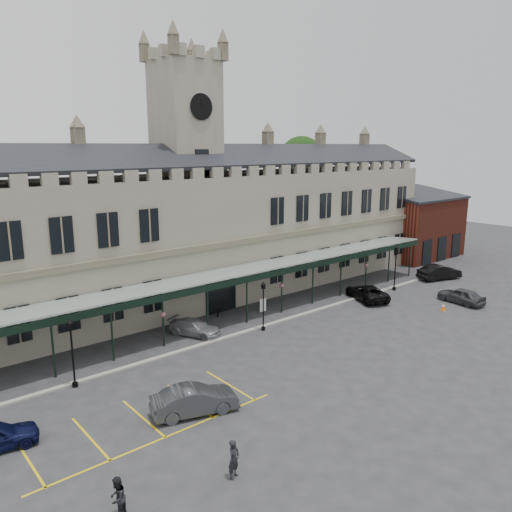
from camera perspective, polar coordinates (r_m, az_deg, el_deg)
ground at (r=37.86m, az=5.94°, el=-10.43°), size 140.00×140.00×0.00m
station_building at (r=48.01m, az=-7.63°, el=2.51°), size 60.00×10.36×17.30m
clock_tower at (r=47.39m, az=-7.92°, el=10.46°), size 5.60×5.60×24.80m
canopy at (r=42.24m, az=-1.28°, el=-4.44°), size 50.00×4.10×4.30m
brick_annex at (r=70.66m, az=17.81°, el=3.32°), size 12.40×8.36×9.23m
kerb at (r=41.56m, az=0.45°, el=-8.14°), size 60.00×0.40×0.12m
parking_markings at (r=29.21m, az=-12.29°, el=-18.06°), size 16.00×6.00×0.01m
tree_behind_mid at (r=59.31m, az=-5.98°, el=10.61°), size 6.00×6.00×16.00m
tree_behind_right at (r=69.55m, az=5.19°, el=10.90°), size 6.00×6.00×16.00m
lamp_post_left at (r=33.03m, az=-20.30°, el=-9.68°), size 0.43×0.43×4.52m
lamp_post_mid at (r=40.29m, az=0.84°, el=-5.22°), size 0.39×0.39×4.13m
lamp_post_right at (r=53.29m, az=15.67°, el=-0.82°), size 0.46×0.46×4.82m
traffic_cone at (r=48.76m, az=20.63°, el=-5.48°), size 0.42×0.42×0.67m
sign_board at (r=45.35m, az=0.80°, el=-5.65°), size 0.69×0.09×1.19m
bollard_left at (r=44.11m, az=-4.41°, el=-6.42°), size 0.15×0.15×0.87m
bollard_right at (r=46.35m, az=0.87°, el=-5.45°), size 0.15×0.15×0.85m
car_left_b at (r=29.22m, az=-7.01°, el=-16.03°), size 5.16×3.08×1.61m
car_taxi at (r=40.16m, az=-7.03°, el=-8.12°), size 3.42×4.66×1.25m
car_van at (r=49.87m, az=12.53°, el=-4.07°), size 4.23×5.81×1.47m
car_right_a at (r=51.47m, az=22.40°, el=-4.20°), size 2.15×4.57×1.51m
car_right_b at (r=59.58m, az=20.23°, el=-1.74°), size 5.39×3.21×1.68m
person_a at (r=24.24m, az=-2.54°, el=-22.17°), size 0.79×0.65×1.85m
person_b at (r=22.96m, az=-15.58°, el=-25.06°), size 1.08×1.08×1.77m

